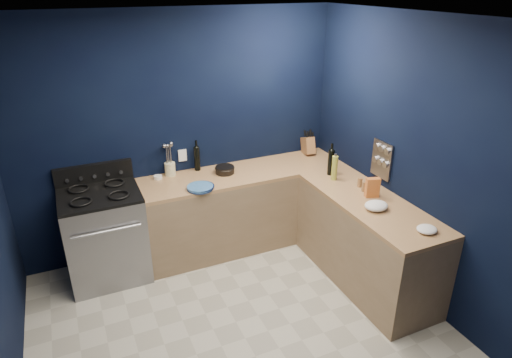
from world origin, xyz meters
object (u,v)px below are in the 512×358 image
knife_block (308,146)px  utensil_crock (170,169)px  plate_stack (200,188)px  crouton_bag (372,188)px  gas_range (106,237)px

knife_block → utensil_crock: bearing=-174.3°
plate_stack → crouton_bag: bearing=-29.9°
gas_range → utensil_crock: utensil_crock is taller
gas_range → plate_stack: (0.95, -0.21, 0.46)m
plate_stack → utensil_crock: bearing=111.9°
plate_stack → utensil_crock: size_ratio=1.85×
knife_block → crouton_bag: bearing=-83.8°
gas_range → plate_stack: 1.08m
crouton_bag → knife_block: bearing=106.4°
gas_range → knife_block: bearing=4.9°
knife_block → gas_range: bearing=-167.9°
gas_range → knife_block: size_ratio=4.52×
plate_stack → crouton_bag: crouton_bag is taller
gas_range → plate_stack: bearing=-12.5°
plate_stack → crouton_bag: (1.47, -0.85, 0.08)m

